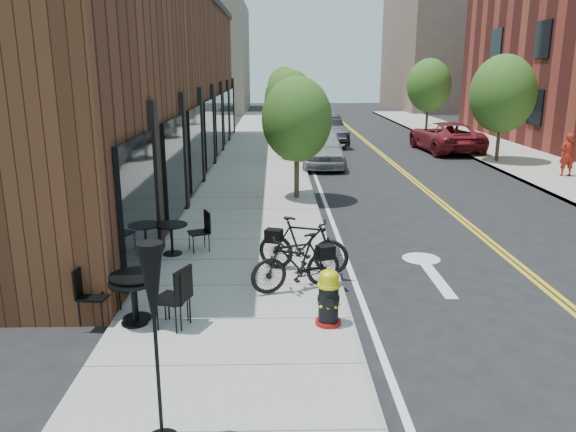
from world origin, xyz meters
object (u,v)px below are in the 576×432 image
object	(u,v)px
parked_car_a	(323,149)
pedestrian	(567,155)
bistro_set_b	(135,290)
parked_car_b	(324,130)
parked_car_c	(309,126)
patio_umbrella	(153,303)
bicycle_right	(303,245)
bicycle_left	(296,262)
parked_car_far	(445,137)
bistro_set_a	(133,296)
fire_hydrant	(329,298)
bistro_set_c	(172,235)

from	to	relation	value
parked_car_a	pedestrian	world-z (taller)	pedestrian
bistro_set_b	parked_car_b	bearing A→B (deg)	100.93
parked_car_c	patio_umbrella	bearing A→B (deg)	-103.23
parked_car_c	bicycle_right	bearing A→B (deg)	-100.31
bicycle_left	parked_car_c	xyz separation A→B (m)	(1.70, 24.57, 0.01)
parked_car_a	parked_car_c	bearing A→B (deg)	94.01
parked_car_c	parked_car_far	world-z (taller)	parked_car_far
bicycle_right	parked_car_far	bearing A→B (deg)	-6.36
bistro_set_a	parked_car_c	size ratio (longest dim) A/B	0.39
bicycle_left	parked_car_c	bearing A→B (deg)	155.49
parked_car_a	fire_hydrant	bearing A→B (deg)	-90.61
bistro_set_b	pedestrian	bearing A→B (deg)	66.15
fire_hydrant	pedestrian	size ratio (longest dim) A/B	0.59
parked_car_c	bistro_set_c	bearing A→B (deg)	-107.70
bicycle_right	parked_car_b	size ratio (longest dim) A/B	0.38
patio_umbrella	parked_car_a	bearing A→B (deg)	79.74
bicycle_left	bistro_set_b	size ratio (longest dim) A/B	0.94
bistro_set_b	parked_car_c	distance (m)	26.16
parked_car_a	bistro_set_a	bearing A→B (deg)	-101.81
fire_hydrant	parked_car_b	distance (m)	22.83
pedestrian	fire_hydrant	bearing A→B (deg)	52.34
parked_car_b	parked_car_a	bearing A→B (deg)	-102.66
bistro_set_b	parked_car_far	xyz separation A→B (m)	(10.99, 19.78, 0.12)
bistro_set_b	parked_car_a	world-z (taller)	parked_car_a
fire_hydrant	bistro_set_c	size ratio (longest dim) A/B	0.57
bistro_set_c	parked_car_c	distance (m)	22.86
bicycle_right	patio_umbrella	xyz separation A→B (m)	(-1.84, -5.39, 1.11)
bistro_set_c	parked_car_b	bearing A→B (deg)	52.29
bistro_set_b	parked_car_c	xyz separation A→B (m)	(4.40, 25.79, 0.04)
bicycle_left	bistro_set_b	xyz separation A→B (m)	(-2.70, -1.22, -0.03)
bistro_set_c	parked_car_c	xyz separation A→B (m)	(4.40, 22.43, 0.10)
bicycle_left	parked_car_a	distance (m)	14.40
bicycle_right	fire_hydrant	bearing A→B (deg)	-154.75
bicycle_left	bistro_set_c	distance (m)	3.45
bistro_set_b	parked_car_far	world-z (taller)	parked_car_far
bistro_set_b	bistro_set_c	distance (m)	3.36
pedestrian	patio_umbrella	bearing A→B (deg)	52.92
bistro_set_a	pedestrian	world-z (taller)	pedestrian
parked_car_far	pedestrian	size ratio (longest dim) A/B	3.31
bicycle_right	parked_car_b	bearing A→B (deg)	12.39
bicycle_left	pedestrian	xyz separation A→B (m)	(10.80, 11.21, 0.28)
bicycle_left	bicycle_right	size ratio (longest dim) A/B	0.95
bistro_set_b	parked_car_c	bearing A→B (deg)	103.84
bicycle_right	bistro_set_c	world-z (taller)	bicycle_right
bistro_set_a	parked_car_far	size ratio (longest dim) A/B	0.33
bistro_set_b	bistro_set_c	size ratio (longest dim) A/B	1.13
bicycle_left	bistro_set_b	bearing A→B (deg)	-86.24
parked_car_far	pedestrian	xyz separation A→B (m)	(2.51, -7.35, 0.19)
parked_car_a	parked_car_far	world-z (taller)	parked_car_a
fire_hydrant	parked_car_b	xyz separation A→B (m)	(1.86, 22.75, 0.24)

